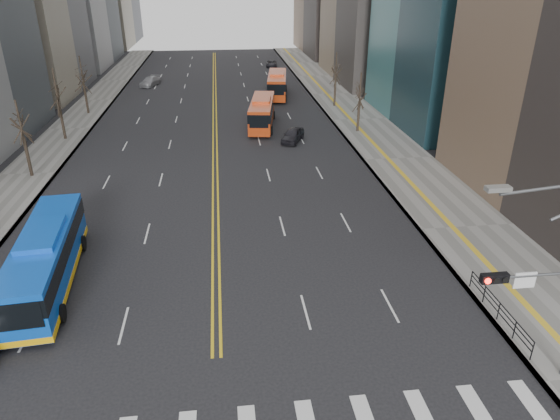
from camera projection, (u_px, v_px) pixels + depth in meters
name	position (u px, v px, depth m)	size (l,w,h in m)	color
sidewalk_right	(359.00, 119.00, 60.94)	(7.00, 130.00, 0.15)	slate
sidewalk_left	(70.00, 129.00, 57.26)	(5.00, 130.00, 0.15)	slate
centerline	(215.00, 105.00, 68.05)	(0.55, 100.00, 0.01)	gold
signal_mast	(557.00, 287.00, 19.91)	(5.37, 0.37, 9.39)	slate
pedestrian_railing	(499.00, 308.00, 25.29)	(0.06, 6.06, 1.02)	black
street_trees	(135.00, 107.00, 46.84)	(35.20, 47.20, 7.60)	black
blue_bus	(46.00, 257.00, 27.96)	(3.52, 11.92, 3.43)	blue
red_bus_near	(262.00, 111.00, 57.56)	(4.01, 10.79, 3.36)	#B93B13
red_bus_far	(277.00, 83.00, 71.92)	(3.99, 11.16, 3.47)	#B93B13
car_dark_mid	(293.00, 135.00, 52.88)	(1.69, 4.20, 1.43)	black
car_silver	(150.00, 81.00, 79.26)	(1.97, 4.84, 1.41)	gray
car_dark_far	(271.00, 64.00, 95.69)	(1.97, 4.27, 1.19)	black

